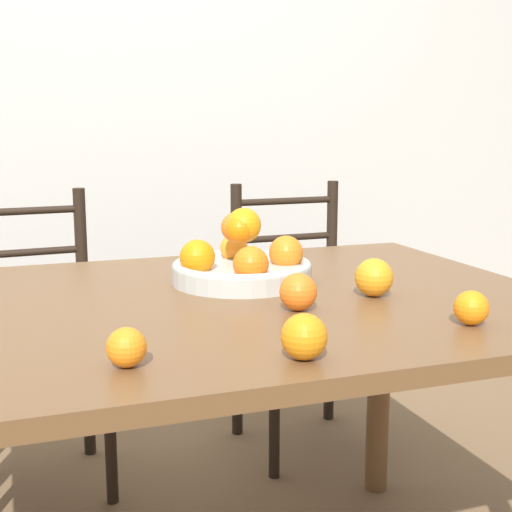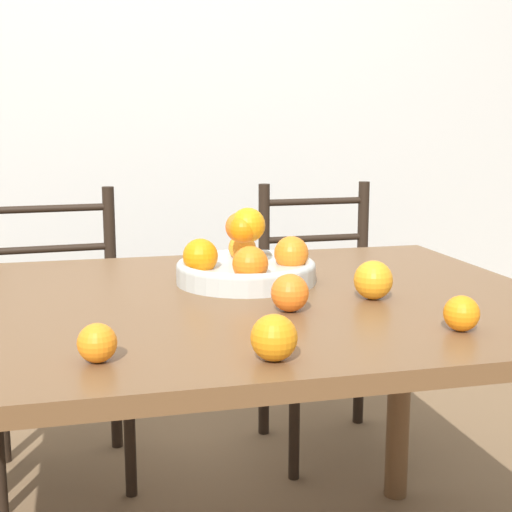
# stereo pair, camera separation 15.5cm
# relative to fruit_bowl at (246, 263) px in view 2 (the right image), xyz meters

# --- Properties ---
(wall_back) EXTENTS (8.00, 0.06, 2.60)m
(wall_back) POSITION_rel_fruit_bowl_xyz_m (-0.13, 1.45, 0.48)
(wall_back) COLOR beige
(wall_back) RESTS_ON ground_plane
(dining_table) EXTENTS (1.51, 1.03, 0.77)m
(dining_table) POSITION_rel_fruit_bowl_xyz_m (-0.13, -0.13, -0.15)
(dining_table) COLOR brown
(dining_table) RESTS_ON ground_plane
(fruit_bowl) EXTENTS (0.32, 0.32, 0.17)m
(fruit_bowl) POSITION_rel_fruit_bowl_xyz_m (0.00, 0.00, 0.00)
(fruit_bowl) COLOR #B2B7B2
(fruit_bowl) RESTS_ON dining_table
(orange_loose_0) EXTENTS (0.08, 0.08, 0.08)m
(orange_loose_0) POSITION_rel_fruit_bowl_xyz_m (0.02, -0.28, -0.01)
(orange_loose_0) COLOR orange
(orange_loose_0) RESTS_ON dining_table
(orange_loose_1) EXTENTS (0.06, 0.06, 0.06)m
(orange_loose_1) POSITION_rel_fruit_bowl_xyz_m (0.28, -0.48, -0.01)
(orange_loose_1) COLOR orange
(orange_loose_1) RESTS_ON dining_table
(orange_loose_2) EXTENTS (0.07, 0.07, 0.07)m
(orange_loose_2) POSITION_rel_fruit_bowl_xyz_m (-0.08, -0.55, -0.01)
(orange_loose_2) COLOR orange
(orange_loose_2) RESTS_ON dining_table
(orange_loose_3) EXTENTS (0.08, 0.08, 0.08)m
(orange_loose_3) POSITION_rel_fruit_bowl_xyz_m (0.22, -0.22, -0.01)
(orange_loose_3) COLOR orange
(orange_loose_3) RESTS_ON dining_table
(orange_loose_4) EXTENTS (0.06, 0.06, 0.06)m
(orange_loose_4) POSITION_rel_fruit_bowl_xyz_m (-0.35, -0.50, -0.02)
(orange_loose_4) COLOR orange
(orange_loose_4) RESTS_ON dining_table
(chair_left) EXTENTS (0.45, 0.43, 0.93)m
(chair_left) POSITION_rel_fruit_bowl_xyz_m (-0.46, 0.71, -0.36)
(chair_left) COLOR black
(chair_left) RESTS_ON ground_plane
(chair_right) EXTENTS (0.43, 0.41, 0.93)m
(chair_right) POSITION_rel_fruit_bowl_xyz_m (0.45, 0.71, -0.36)
(chair_right) COLOR black
(chair_right) RESTS_ON ground_plane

